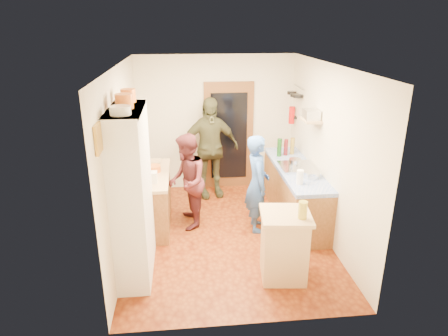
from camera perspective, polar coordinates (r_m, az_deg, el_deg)
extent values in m
cube|color=brown|center=(6.38, 0.45, -9.51)|extent=(3.00, 4.00, 0.02)
cube|color=silver|center=(5.57, 0.52, 14.60)|extent=(3.00, 4.00, 0.02)
cube|color=beige|center=(7.77, -1.18, 6.39)|extent=(3.00, 0.02, 2.60)
cube|color=beige|center=(4.01, 3.72, -7.38)|extent=(3.00, 0.02, 2.60)
cube|color=beige|center=(5.88, -14.30, 1.18)|extent=(0.02, 4.00, 2.60)
cube|color=beige|center=(6.19, 14.52, 2.12)|extent=(0.02, 4.00, 2.60)
cube|color=brown|center=(7.82, 0.69, 4.59)|extent=(0.95, 0.06, 2.10)
cube|color=black|center=(7.79, 0.72, 4.52)|extent=(0.70, 0.02, 1.70)
cube|color=white|center=(5.18, -12.97, -3.70)|extent=(0.40, 1.20, 2.20)
cube|color=white|center=(4.86, -13.97, 8.04)|extent=(0.40, 1.14, 0.04)
cylinder|color=white|center=(4.51, -14.59, 7.96)|extent=(0.23, 0.23, 0.10)
cylinder|color=orange|center=(4.84, -14.07, 9.25)|extent=(0.21, 0.21, 0.17)
cylinder|color=orange|center=(5.21, -13.53, 10.02)|extent=(0.19, 0.19, 0.17)
cube|color=#966037|center=(6.58, -10.46, -4.66)|extent=(0.60, 1.40, 0.85)
cube|color=tan|center=(6.41, -10.71, -1.01)|extent=(0.64, 1.44, 0.05)
cube|color=white|center=(6.02, -10.56, -1.31)|extent=(0.22, 0.15, 0.16)
cylinder|color=white|center=(6.21, -11.35, -0.68)|extent=(0.15, 0.15, 0.16)
cylinder|color=orange|center=(6.45, -10.00, -0.09)|extent=(0.28, 0.28, 0.10)
cube|color=tan|center=(6.92, -10.24, 0.96)|extent=(0.31, 0.23, 0.02)
cube|color=#966037|center=(6.85, 10.03, -3.65)|extent=(0.60, 2.20, 0.84)
cube|color=#1C43B9|center=(6.68, 10.26, -0.12)|extent=(0.62, 2.22, 0.06)
cube|color=silver|center=(6.63, 10.39, 0.15)|extent=(0.55, 0.58, 0.04)
cylinder|color=silver|center=(6.56, 10.09, 0.74)|extent=(0.20, 0.20, 0.13)
cylinder|color=#143F14|center=(7.13, 7.92, 2.92)|extent=(0.09, 0.09, 0.32)
cylinder|color=#591419|center=(7.21, 8.83, 2.95)|extent=(0.09, 0.09, 0.29)
cylinder|color=olive|center=(7.28, 9.74, 3.10)|extent=(0.08, 0.08, 0.30)
cylinder|color=white|center=(5.96, 10.80, -1.30)|extent=(0.11, 0.11, 0.22)
cylinder|color=silver|center=(6.26, 12.36, -0.90)|extent=(0.30, 0.30, 0.10)
cube|color=tan|center=(5.28, 8.56, -11.11)|extent=(0.61, 0.61, 0.86)
cube|color=tan|center=(5.06, 8.82, -6.70)|extent=(0.68, 0.68, 0.05)
cube|color=white|center=(5.09, 8.19, -6.36)|extent=(0.38, 0.32, 0.02)
cylinder|color=#AD9E2D|center=(4.93, 11.18, -5.90)|extent=(0.12, 0.12, 0.22)
cylinder|color=silver|center=(7.42, 10.64, 11.31)|extent=(0.02, 0.65, 0.02)
cylinder|color=black|center=(7.26, 10.49, 10.08)|extent=(0.18, 0.18, 0.05)
cylinder|color=black|center=(7.45, 10.06, 10.21)|extent=(0.16, 0.16, 0.05)
cylinder|color=black|center=(7.64, 9.66, 10.55)|extent=(0.17, 0.17, 0.05)
cube|color=tan|center=(6.45, 12.30, 6.71)|extent=(0.26, 0.42, 0.03)
cube|color=silver|center=(6.43, 12.36, 7.49)|extent=(0.23, 0.31, 0.15)
cube|color=black|center=(7.70, 10.06, 7.10)|extent=(0.06, 0.10, 0.04)
cylinder|color=red|center=(7.67, 9.65, 7.47)|extent=(0.11, 0.11, 0.32)
cube|color=gold|center=(4.20, -17.53, 4.01)|extent=(0.03, 0.25, 0.30)
imported|color=#3054A0|center=(6.23, 5.08, -2.31)|extent=(0.38, 0.57, 1.56)
imported|color=#4D1E22|center=(6.37, -5.10, -1.84)|extent=(0.60, 0.76, 1.54)
imported|color=#3D3D25|center=(7.41, -2.00, 2.87)|extent=(1.18, 0.66, 1.90)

